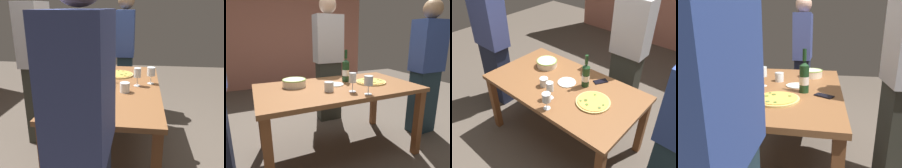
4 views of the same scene
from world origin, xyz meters
TOP-DOWN VIEW (x-y plane):
  - ground_plane at (0.00, 0.00)m, footprint 8.00×8.00m
  - dining_table at (0.00, 0.00)m, footprint 1.60×0.90m
  - brick_wall_back at (0.00, 3.20)m, footprint 4.22×0.16m
  - pizza at (0.39, -0.03)m, footprint 0.33×0.33m
  - serving_bowl at (-0.41, 0.16)m, footprint 0.24×0.24m
  - wine_bottle at (0.16, 0.14)m, footprint 0.08×0.08m
  - wine_glass_near_pizza at (0.04, -0.24)m, footprint 0.07×0.07m
  - wine_glass_by_bottle at (0.12, -0.37)m, footprint 0.08×0.08m
  - cup_amber at (-0.15, -0.13)m, footprint 0.09×0.09m
  - side_plate at (-0.01, 0.06)m, footprint 0.19×0.19m
  - cell_phone at (0.24, 0.31)m, footprint 0.13×0.16m
  - person_host at (1.20, -0.04)m, footprint 0.39×0.24m
  - person_guest_left at (0.25, 0.85)m, footprint 0.39×0.24m

SIDE VIEW (x-z plane):
  - ground_plane at x=0.00m, z-range 0.00..0.00m
  - dining_table at x=0.00m, z-range 0.28..1.03m
  - side_plate at x=-0.01m, z-range 0.75..0.76m
  - cell_phone at x=0.24m, z-range 0.75..0.76m
  - pizza at x=0.39m, z-range 0.75..0.77m
  - serving_bowl at x=-0.41m, z-range 0.75..0.83m
  - cup_amber at x=-0.15m, z-range 0.75..0.84m
  - person_host at x=1.20m, z-range 0.02..1.68m
  - wine_glass_by_bottle at x=0.12m, z-range 0.79..0.95m
  - wine_glass_near_pizza at x=0.04m, z-range 0.78..0.96m
  - wine_bottle at x=0.16m, z-range 0.70..1.06m
  - person_guest_left at x=0.25m, z-range 0.03..1.80m
  - brick_wall_back at x=0.00m, z-range 0.00..2.77m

